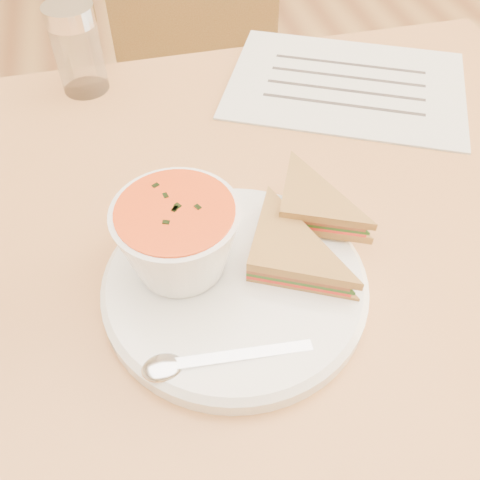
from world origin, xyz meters
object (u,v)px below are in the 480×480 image
object	(u,v)px
plate	(235,285)
condiment_shaker	(77,49)
dining_table	(227,376)
soup_bowl	(179,242)
chair_far	(206,136)

from	to	relation	value
plate	condiment_shaker	distance (m)	0.41
dining_table	condiment_shaker	world-z (taller)	condiment_shaker
soup_bowl	condiment_shaker	bearing A→B (deg)	101.60
soup_bowl	plate	bearing A→B (deg)	-29.78
dining_table	plate	world-z (taller)	plate
dining_table	plate	distance (m)	0.40
dining_table	condiment_shaker	xyz separation A→B (m)	(-0.13, 0.29, 0.43)
chair_far	plate	distance (m)	0.76
chair_far	plate	size ratio (longest dim) A/B	3.26
plate	soup_bowl	bearing A→B (deg)	150.22
dining_table	chair_far	xyz separation A→B (m)	(0.08, 0.57, 0.04)
soup_bowl	condiment_shaker	distance (m)	0.37
chair_far	soup_bowl	bearing A→B (deg)	84.02
chair_far	soup_bowl	distance (m)	0.76
chair_far	condiment_shaker	bearing A→B (deg)	58.61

